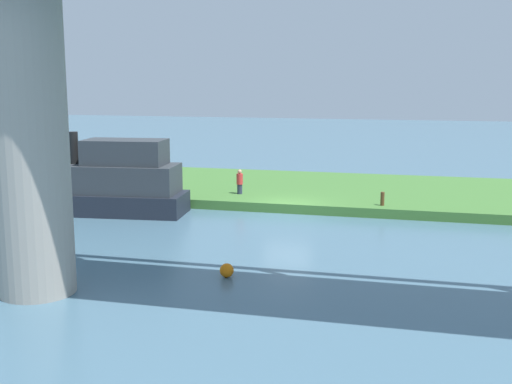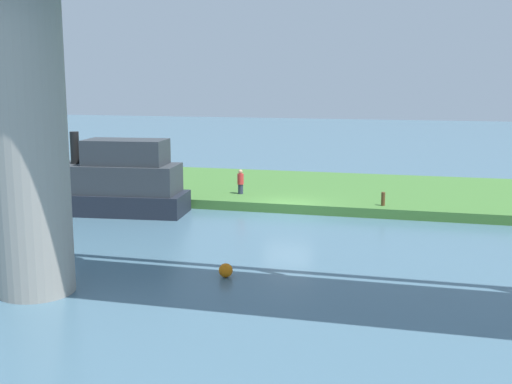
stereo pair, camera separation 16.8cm
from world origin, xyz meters
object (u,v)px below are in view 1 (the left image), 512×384
(person_on_bank, at_px, (240,182))
(marker_buoy, at_px, (227,270))
(bridge_pylon, at_px, (30,148))
(mooring_post, at_px, (382,199))
(skiff_small, at_px, (111,184))

(person_on_bank, relative_size, marker_buoy, 2.78)
(bridge_pylon, relative_size, mooring_post, 13.59)
(skiff_small, bearing_deg, mooring_post, -167.58)
(mooring_post, height_order, skiff_small, skiff_small)
(person_on_bank, height_order, marker_buoy, person_on_bank)
(bridge_pylon, bearing_deg, skiff_small, -74.13)
(bridge_pylon, distance_m, person_on_bank, 17.01)
(bridge_pylon, bearing_deg, person_on_bank, -97.79)
(skiff_small, xyz_separation_m, marker_buoy, (-8.97, 8.97, -1.32))
(person_on_bank, bearing_deg, marker_buoy, 103.81)
(bridge_pylon, distance_m, marker_buoy, 7.79)
(person_on_bank, height_order, skiff_small, skiff_small)
(skiff_small, relative_size, marker_buoy, 17.05)
(marker_buoy, bearing_deg, mooring_post, -111.54)
(person_on_bank, distance_m, mooring_post, 8.16)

